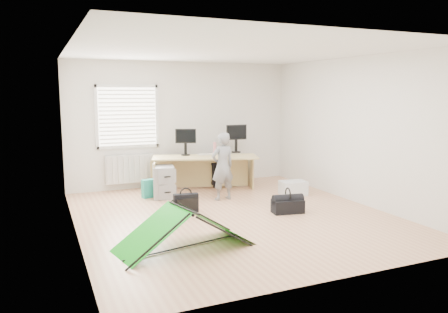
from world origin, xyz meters
name	(u,v)px	position (x,y,z in m)	size (l,w,h in m)	color
ground	(233,216)	(0.00, 0.00, 0.00)	(5.50, 5.50, 0.00)	tan
back_wall	(182,124)	(0.00, 2.75, 1.35)	(5.00, 0.02, 2.70)	silver
window	(128,116)	(-1.20, 2.71, 1.55)	(1.20, 0.06, 1.20)	silver
radiator	(130,169)	(-1.20, 2.67, 0.45)	(1.00, 0.12, 0.60)	silver
desk	(205,174)	(0.22, 1.91, 0.37)	(2.16, 0.69, 0.73)	tan
filing_cabinet	(164,182)	(-0.73, 1.72, 0.31)	(0.40, 0.53, 0.62)	#95969A
monitor_left	(185,146)	(-0.11, 2.20, 0.94)	(0.43, 0.09, 0.41)	black
monitor_right	(236,142)	(1.06, 2.20, 0.96)	(0.47, 0.10, 0.45)	black
keyboard	(209,154)	(0.38, 2.11, 0.75)	(0.48, 0.16, 0.02)	beige
thermos	(215,148)	(0.56, 2.22, 0.86)	(0.07, 0.07, 0.25)	#C97074
office_chair	(220,172)	(0.74, 2.39, 0.28)	(0.61, 0.62, 0.57)	black
person	(223,166)	(0.27, 1.09, 0.65)	(0.47, 0.31, 1.30)	slate
kite	(184,228)	(-1.23, -1.13, 0.27)	(1.76, 0.77, 0.54)	#10B218
storage_crate	(293,188)	(1.72, 0.89, 0.14)	(0.50, 0.35, 0.28)	silver
tote_bag	(150,188)	(-0.98, 1.82, 0.18)	(0.30, 0.13, 0.36)	teal
laptop_bag	(186,203)	(-0.66, 0.54, 0.16)	(0.43, 0.13, 0.32)	black
white_box	(139,237)	(-1.72, -0.58, 0.05)	(0.09, 0.09, 0.09)	silver
duffel_bag	(288,206)	(0.93, -0.21, 0.12)	(0.53, 0.27, 0.23)	black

